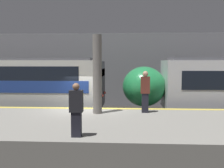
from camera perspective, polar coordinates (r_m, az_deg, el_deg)
ground_plane at (r=12.67m, az=-5.66°, el=-10.03°), size 120.00×120.00×0.00m
platform at (r=10.03m, az=-8.08°, el=-10.85°), size 40.00×5.27×1.10m
station_rear_barrier at (r=19.33m, az=-2.42°, el=3.14°), size 50.00×0.15×5.33m
support_pillar_near at (r=10.92m, az=-3.22°, el=2.11°), size 0.38×0.38×3.28m
person_waiting at (r=11.19m, az=7.24°, el=-1.43°), size 0.38×0.24×1.77m
person_walking at (r=7.61m, az=-7.78°, el=-5.39°), size 0.38×0.24×1.56m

